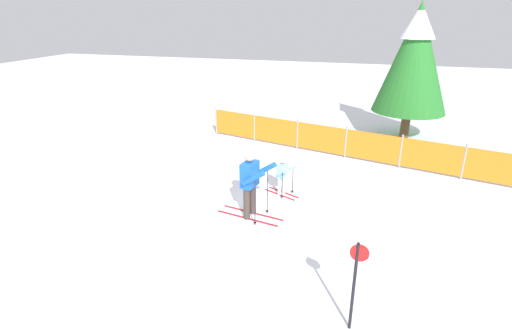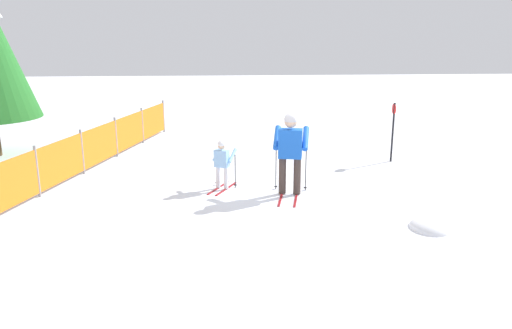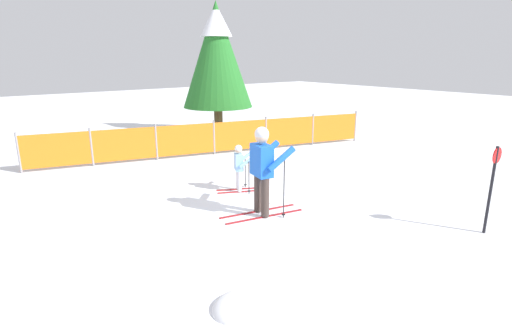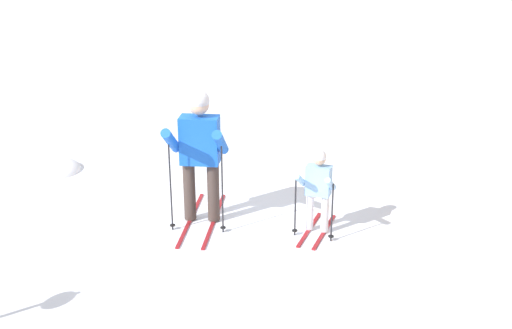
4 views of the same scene
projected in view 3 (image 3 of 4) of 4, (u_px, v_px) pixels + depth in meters
The scene contains 7 objects.
ground_plane at pixel (258, 215), 7.78m from camera, with size 60.00×60.00×0.00m, color white.
skier_adult at pixel (263, 163), 7.55m from camera, with size 1.68×0.83×1.74m.
skier_child at pixel (239, 164), 9.01m from camera, with size 1.01×0.68×1.08m.
safety_fence at pixel (214, 137), 12.41m from camera, with size 10.34×2.81×1.09m.
conifer_far at pixel (217, 53), 15.19m from camera, with size 2.69×2.69×4.99m.
trail_marker at pixel (492, 181), 6.75m from camera, with size 0.28×0.05×1.55m.
snow_mound at pixel (243, 307), 4.92m from camera, with size 0.81×0.69×0.32m, color white.
Camera 3 is at (-4.48, -5.69, 3.00)m, focal length 28.00 mm.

